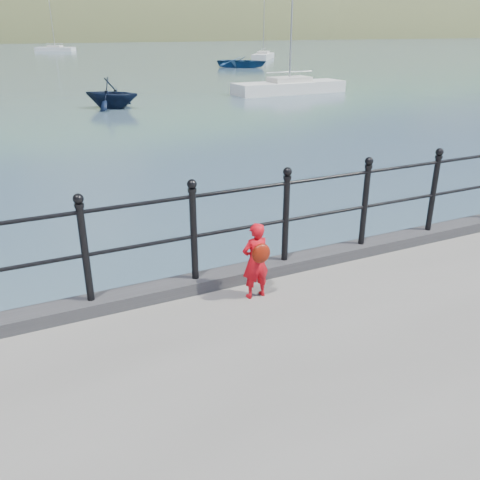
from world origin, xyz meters
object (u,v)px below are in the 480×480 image
railing (242,216)px  sailboat_far (263,56)px  launch_navy (111,93)px  sailboat_near (289,88)px  child (256,260)px  launch_blue (242,62)px  sailboat_deep (55,49)px

railing → sailboat_far: 66.32m
launch_navy → sailboat_far: (28.04, 36.44, -0.43)m
sailboat_near → sailboat_far: (16.41, 34.63, 0.00)m
sailboat_near → child: bearing=-122.7°
launch_blue → launch_navy: launch_navy is taller
launch_navy → sailboat_far: sailboat_far is taller
railing → sailboat_deep: (9.13, 95.81, -1.48)m
child → sailboat_deep: 96.72m
child → sailboat_far: 66.75m
launch_blue → sailboat_far: bearing=12.1°
sailboat_deep → child: bearing=-62.8°
railing → launch_blue: size_ratio=3.43×
launch_navy → sailboat_near: bearing=-40.1°
railing → launch_navy: (3.14, 22.09, -1.05)m
launch_blue → sailboat_far: size_ratio=0.53×
launch_navy → child: bearing=-147.0°
child → launch_navy: child is taller
sailboat_near → sailboat_deep: sailboat_deep is taller
railing → launch_navy: size_ratio=6.18×
launch_navy → sailboat_near: size_ratio=0.29×
child → launch_navy: (3.19, 22.55, -0.69)m
launch_blue → sailboat_deep: sailboat_deep is taller
railing → sailboat_far: size_ratio=1.81×
sailboat_near → launch_blue: bearing=70.4°
sailboat_deep → sailboat_far: size_ratio=1.00×
railing → sailboat_near: (14.77, 23.89, -1.48)m
sailboat_far → sailboat_deep: bearing=67.7°
child → launch_navy: 22.78m
sailboat_near → sailboat_far: size_ratio=1.00×
railing → sailboat_near: 28.13m
launch_navy → railing: bearing=-147.0°
launch_blue → sailboat_far: (9.28, 12.87, -0.20)m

